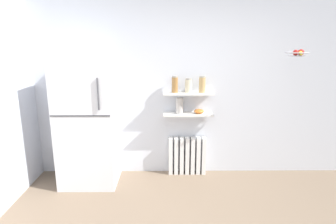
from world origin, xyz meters
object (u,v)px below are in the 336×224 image
(storage_jar_0, at_px, (175,84))
(hanging_fruit_basket, at_px, (298,53))
(storage_jar_1, at_px, (188,86))
(storage_jar_2, at_px, (202,84))
(vase, at_px, (180,106))
(refrigerator, at_px, (88,122))
(radiator, at_px, (187,156))
(shelf_bowl, at_px, (199,111))

(storage_jar_0, distance_m, hanging_fruit_basket, 1.63)
(storage_jar_1, bearing_deg, hanging_fruit_basket, -17.01)
(storage_jar_0, xyz_separation_m, storage_jar_2, (0.39, 0.00, -0.00))
(vase, height_order, hanging_fruit_basket, hanging_fruit_basket)
(storage_jar_2, bearing_deg, storage_jar_1, -180.00)
(hanging_fruit_basket, bearing_deg, refrigerator, 175.94)
(radiator, bearing_deg, vase, -166.44)
(storage_jar_0, distance_m, storage_jar_1, 0.19)
(vase, bearing_deg, storage_jar_1, -0.00)
(refrigerator, distance_m, hanging_fruit_basket, 2.89)
(refrigerator, bearing_deg, storage_jar_1, 8.59)
(radiator, height_order, shelf_bowl, shelf_bowl)
(storage_jar_0, height_order, shelf_bowl, storage_jar_0)
(radiator, relative_size, storage_jar_0, 2.40)
(refrigerator, height_order, storage_jar_0, refrigerator)
(radiator, relative_size, storage_jar_1, 2.81)
(storage_jar_0, bearing_deg, vase, 0.00)
(shelf_bowl, bearing_deg, storage_jar_0, 180.00)
(radiator, height_order, hanging_fruit_basket, hanging_fruit_basket)
(refrigerator, bearing_deg, radiator, 9.79)
(storage_jar_1, distance_m, hanging_fruit_basket, 1.46)
(radiator, distance_m, hanging_fruit_basket, 2.08)
(storage_jar_2, bearing_deg, storage_jar_0, 180.00)
(storage_jar_1, bearing_deg, vase, 180.00)
(vase, xyz_separation_m, hanging_fruit_basket, (1.45, -0.41, 0.76))
(storage_jar_0, xyz_separation_m, shelf_bowl, (0.35, 0.00, -0.39))
(refrigerator, height_order, radiator, refrigerator)
(refrigerator, bearing_deg, shelf_bowl, 7.73)
(storage_jar_1, height_order, storage_jar_2, storage_jar_2)
(radiator, xyz_separation_m, vase, (-0.12, -0.03, 0.79))
(storage_jar_0, height_order, hanging_fruit_basket, hanging_fruit_basket)
(storage_jar_0, xyz_separation_m, storage_jar_1, (0.19, -0.00, -0.02))
(radiator, height_order, storage_jar_2, storage_jar_2)
(storage_jar_0, relative_size, storage_jar_2, 1.01)
(refrigerator, distance_m, storage_jar_0, 1.32)
(storage_jar_0, relative_size, vase, 1.04)
(radiator, relative_size, vase, 2.51)
(storage_jar_2, bearing_deg, vase, 180.00)
(radiator, bearing_deg, shelf_bowl, -10.73)
(storage_jar_2, distance_m, hanging_fruit_basket, 1.28)
(storage_jar_2, xyz_separation_m, vase, (-0.32, 0.00, -0.31))
(refrigerator, xyz_separation_m, radiator, (1.40, 0.24, -0.60))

